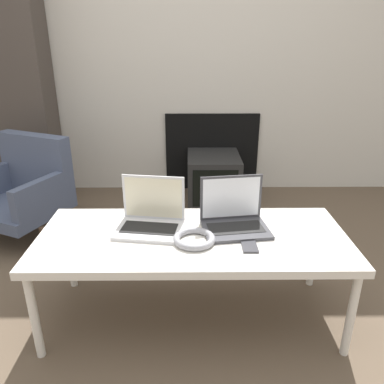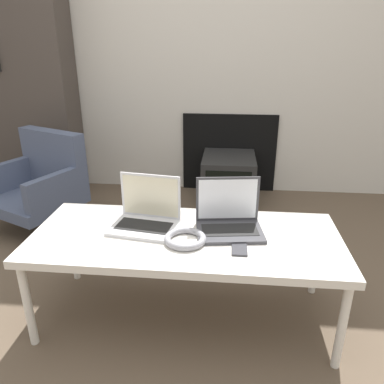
{
  "view_description": "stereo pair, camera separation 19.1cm",
  "coord_description": "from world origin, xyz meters",
  "px_view_note": "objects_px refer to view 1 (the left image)",
  "views": [
    {
      "loc": [
        -0.01,
        -1.3,
        1.25
      ],
      "look_at": [
        0.0,
        0.47,
        0.53
      ],
      "focal_mm": 35.0,
      "sensor_mm": 36.0,
      "label": 1
    },
    {
      "loc": [
        0.18,
        -1.3,
        1.25
      ],
      "look_at": [
        0.0,
        0.47,
        0.53
      ],
      "focal_mm": 35.0,
      "sensor_mm": 36.0,
      "label": 2
    }
  ],
  "objects_px": {
    "headphones": "(194,239)",
    "tv": "(213,178)",
    "laptop_right": "(234,217)",
    "armchair": "(25,187)",
    "phone": "(249,244)",
    "laptop_left": "(151,217)"
  },
  "relations": [
    {
      "from": "laptop_right",
      "to": "phone",
      "type": "relative_size",
      "value": 2.3
    },
    {
      "from": "headphones",
      "to": "tv",
      "type": "xyz_separation_m",
      "value": [
        0.18,
        1.51,
        -0.27
      ]
    },
    {
      "from": "laptop_left",
      "to": "phone",
      "type": "distance_m",
      "value": 0.46
    },
    {
      "from": "laptop_left",
      "to": "tv",
      "type": "relative_size",
      "value": 0.64
    },
    {
      "from": "laptop_left",
      "to": "headphones",
      "type": "relative_size",
      "value": 1.76
    },
    {
      "from": "headphones",
      "to": "tv",
      "type": "bearing_deg",
      "value": 83.21
    },
    {
      "from": "laptop_left",
      "to": "laptop_right",
      "type": "relative_size",
      "value": 1.0
    },
    {
      "from": "armchair",
      "to": "headphones",
      "type": "bearing_deg",
      "value": -15.81
    },
    {
      "from": "armchair",
      "to": "laptop_right",
      "type": "bearing_deg",
      "value": -7.56
    },
    {
      "from": "headphones",
      "to": "tv",
      "type": "height_order",
      "value": "headphones"
    },
    {
      "from": "headphones",
      "to": "tv",
      "type": "distance_m",
      "value": 1.55
    },
    {
      "from": "armchair",
      "to": "tv",
      "type": "bearing_deg",
      "value": 46.88
    },
    {
      "from": "headphones",
      "to": "phone",
      "type": "height_order",
      "value": "headphones"
    },
    {
      "from": "laptop_right",
      "to": "headphones",
      "type": "xyz_separation_m",
      "value": [
        -0.18,
        -0.14,
        -0.04
      ]
    },
    {
      "from": "laptop_right",
      "to": "tv",
      "type": "height_order",
      "value": "laptop_right"
    },
    {
      "from": "phone",
      "to": "laptop_right",
      "type": "bearing_deg",
      "value": 105.92
    },
    {
      "from": "laptop_right",
      "to": "armchair",
      "type": "xyz_separation_m",
      "value": [
        -1.33,
        0.83,
        -0.17
      ]
    },
    {
      "from": "laptop_right",
      "to": "headphones",
      "type": "bearing_deg",
      "value": -151.3
    },
    {
      "from": "laptop_left",
      "to": "phone",
      "type": "bearing_deg",
      "value": -12.69
    },
    {
      "from": "headphones",
      "to": "armchair",
      "type": "height_order",
      "value": "armchair"
    },
    {
      "from": "headphones",
      "to": "armchair",
      "type": "relative_size",
      "value": 0.25
    },
    {
      "from": "tv",
      "to": "armchair",
      "type": "relative_size",
      "value": 0.69
    }
  ]
}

